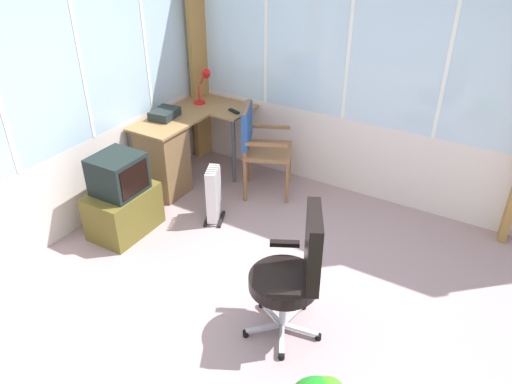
{
  "coord_description": "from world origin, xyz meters",
  "views": [
    {
      "loc": [
        -2.49,
        -1.24,
        2.81
      ],
      "look_at": [
        0.45,
        0.53,
        0.74
      ],
      "focal_mm": 34.81,
      "sensor_mm": 36.0,
      "label": 1
    }
  ],
  "objects_px": {
    "desk": "(166,155)",
    "office_chair": "(296,269)",
    "desk_lamp": "(206,81)",
    "wooden_armchair": "(256,139)",
    "tv_remote": "(234,111)",
    "paper_tray": "(165,114)",
    "space_heater": "(214,194)",
    "tv_on_stand": "(122,199)"
  },
  "relations": [
    {
      "from": "tv_remote",
      "to": "space_heater",
      "type": "bearing_deg",
      "value": -139.92
    },
    {
      "from": "desk_lamp",
      "to": "space_heater",
      "type": "height_order",
      "value": "desk_lamp"
    },
    {
      "from": "paper_tray",
      "to": "wooden_armchair",
      "type": "xyz_separation_m",
      "value": [
        0.33,
        -0.93,
        -0.2
      ]
    },
    {
      "from": "paper_tray",
      "to": "wooden_armchair",
      "type": "relative_size",
      "value": 0.31
    },
    {
      "from": "paper_tray",
      "to": "office_chair",
      "type": "xyz_separation_m",
      "value": [
        -1.28,
        -2.22,
        -0.23
      ]
    },
    {
      "from": "office_chair",
      "to": "tv_on_stand",
      "type": "relative_size",
      "value": 1.3
    },
    {
      "from": "tv_on_stand",
      "to": "wooden_armchair",
      "type": "bearing_deg",
      "value": -27.65
    },
    {
      "from": "desk",
      "to": "tv_on_stand",
      "type": "distance_m",
      "value": 0.84
    },
    {
      "from": "tv_remote",
      "to": "paper_tray",
      "type": "distance_m",
      "value": 0.74
    },
    {
      "from": "wooden_armchair",
      "to": "space_heater",
      "type": "distance_m",
      "value": 0.77
    },
    {
      "from": "desk",
      "to": "space_heater",
      "type": "relative_size",
      "value": 2.22
    },
    {
      "from": "tv_remote",
      "to": "office_chair",
      "type": "relative_size",
      "value": 0.14
    },
    {
      "from": "tv_on_stand",
      "to": "tv_remote",
      "type": "bearing_deg",
      "value": -11.21
    },
    {
      "from": "desk",
      "to": "desk_lamp",
      "type": "xyz_separation_m",
      "value": [
        0.75,
        -0.02,
        0.61
      ]
    },
    {
      "from": "space_heater",
      "to": "office_chair",
      "type": "bearing_deg",
      "value": -123.96
    },
    {
      "from": "tv_remote",
      "to": "office_chair",
      "type": "xyz_separation_m",
      "value": [
        -1.78,
        -1.68,
        -0.2
      ]
    },
    {
      "from": "tv_remote",
      "to": "office_chair",
      "type": "bearing_deg",
      "value": -117.0
    },
    {
      "from": "desk_lamp",
      "to": "wooden_armchair",
      "type": "bearing_deg",
      "value": -108.72
    },
    {
      "from": "desk",
      "to": "tv_remote",
      "type": "bearing_deg",
      "value": -34.01
    },
    {
      "from": "office_chair",
      "to": "space_heater",
      "type": "distance_m",
      "value": 1.66
    },
    {
      "from": "desk",
      "to": "tv_on_stand",
      "type": "relative_size",
      "value": 1.59
    },
    {
      "from": "desk_lamp",
      "to": "office_chair",
      "type": "relative_size",
      "value": 0.37
    },
    {
      "from": "tv_on_stand",
      "to": "desk",
      "type": "bearing_deg",
      "value": 10.34
    },
    {
      "from": "tv_remote",
      "to": "space_heater",
      "type": "height_order",
      "value": "tv_remote"
    },
    {
      "from": "office_chair",
      "to": "tv_remote",
      "type": "bearing_deg",
      "value": 43.27
    },
    {
      "from": "tv_remote",
      "to": "paper_tray",
      "type": "bearing_deg",
      "value": 152.84
    },
    {
      "from": "desk",
      "to": "office_chair",
      "type": "distance_m",
      "value": 2.41
    },
    {
      "from": "desk",
      "to": "paper_tray",
      "type": "xyz_separation_m",
      "value": [
        0.15,
        0.1,
        0.4
      ]
    },
    {
      "from": "desk_lamp",
      "to": "paper_tray",
      "type": "height_order",
      "value": "desk_lamp"
    },
    {
      "from": "paper_tray",
      "to": "office_chair",
      "type": "height_order",
      "value": "office_chair"
    },
    {
      "from": "wooden_armchair",
      "to": "paper_tray",
      "type": "bearing_deg",
      "value": 109.45
    },
    {
      "from": "desk",
      "to": "paper_tray",
      "type": "relative_size",
      "value": 4.27
    },
    {
      "from": "space_heater",
      "to": "tv_on_stand",
      "type": "bearing_deg",
      "value": 134.6
    },
    {
      "from": "tv_remote",
      "to": "space_heater",
      "type": "distance_m",
      "value": 1.05
    },
    {
      "from": "tv_remote",
      "to": "wooden_armchair",
      "type": "xyz_separation_m",
      "value": [
        -0.18,
        -0.39,
        -0.16
      ]
    },
    {
      "from": "desk",
      "to": "desk_lamp",
      "type": "distance_m",
      "value": 0.97
    },
    {
      "from": "office_chair",
      "to": "desk_lamp",
      "type": "bearing_deg",
      "value": 48.23
    },
    {
      "from": "tv_on_stand",
      "to": "paper_tray",
      "type": "bearing_deg",
      "value": 14.35
    },
    {
      "from": "desk",
      "to": "wooden_armchair",
      "type": "distance_m",
      "value": 0.98
    },
    {
      "from": "tv_on_stand",
      "to": "space_heater",
      "type": "distance_m",
      "value": 0.87
    },
    {
      "from": "wooden_armchair",
      "to": "tv_on_stand",
      "type": "height_order",
      "value": "wooden_armchair"
    },
    {
      "from": "wooden_armchair",
      "to": "tv_on_stand",
      "type": "bearing_deg",
      "value": 152.35
    }
  ]
}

